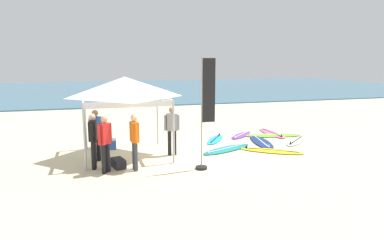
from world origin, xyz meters
name	(u,v)px	position (x,y,z in m)	size (l,w,h in m)	color
ground_plane	(192,151)	(0.00, 0.00, 0.00)	(80.00, 80.00, 0.00)	beige
sea	(120,89)	(0.00, 31.22, 0.05)	(80.00, 36.00, 0.10)	#386B84
canopy_tent	(125,87)	(-2.36, 0.10, 2.39)	(2.84, 2.84, 2.75)	#B7B7BC
surfboard_cyan	(215,139)	(1.45, 1.48, 0.04)	(1.46, 1.83, 0.19)	#23B2CC
surfboard_purple	(241,135)	(2.87, 1.95, 0.04)	(1.70, 1.64, 0.19)	purple
surfboard_white	(296,141)	(4.54, 0.25, 0.04)	(1.84, 1.71, 0.19)	white
surfboard_yellow	(271,151)	(2.76, -0.89, 0.04)	(2.20, 1.84, 0.19)	yellow
surfboard_navy	(261,142)	(3.09, 0.51, 0.04)	(1.17, 2.58, 0.19)	navy
surfboard_teal	(227,149)	(1.30, -0.17, 0.04)	(2.42, 1.59, 0.19)	#19847F
surfboard_pink	(272,133)	(4.37, 1.94, 0.04)	(0.71, 2.27, 0.19)	pink
surfboard_lime	(272,135)	(4.16, 1.53, 0.04)	(2.63, 1.23, 0.19)	#7AD12D
person_orange	(135,138)	(-2.28, -1.64, 0.99)	(0.25, 0.55, 1.71)	#383842
person_red	(105,140)	(-3.14, -1.64, 0.99)	(0.41, 0.42, 1.71)	black
person_grey	(172,127)	(-0.82, -0.29, 0.99)	(0.55, 0.25, 1.71)	black
person_blue	(96,132)	(-3.38, -0.33, 0.99)	(0.43, 0.40, 1.71)	black
person_black	(93,137)	(-3.47, -1.14, 0.99)	(0.27, 0.55, 1.71)	black
banner_flag	(205,118)	(-0.22, -2.11, 1.57)	(0.60, 0.36, 3.40)	#99999E
gear_bag_near_tent	(118,163)	(-2.75, -1.24, 0.14)	(0.60, 0.32, 0.28)	#232328
cooler_box	(109,144)	(-2.89, 1.20, 0.20)	(0.50, 0.36, 0.39)	#2D60B7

